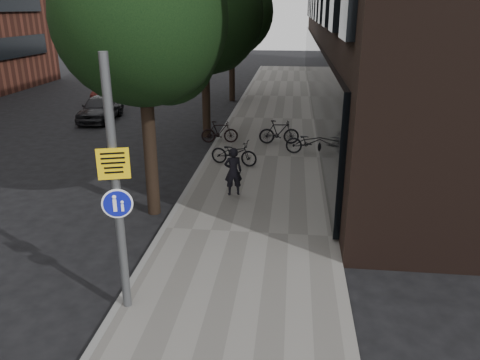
# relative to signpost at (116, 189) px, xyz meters

# --- Properties ---
(ground) EXTENTS (120.00, 120.00, 0.00)m
(ground) POSITION_rel_signpost_xyz_m (1.80, 0.06, -2.53)
(ground) COLOR black
(ground) RESTS_ON ground
(sidewalk) EXTENTS (4.50, 60.00, 0.12)m
(sidewalk) POSITION_rel_signpost_xyz_m (2.05, 10.06, -2.47)
(sidewalk) COLOR slate
(sidewalk) RESTS_ON ground
(curb_edge) EXTENTS (0.15, 60.00, 0.13)m
(curb_edge) POSITION_rel_signpost_xyz_m (-0.20, 10.06, -2.46)
(curb_edge) COLOR slate
(curb_edge) RESTS_ON ground
(street_tree_near) EXTENTS (4.40, 4.40, 7.50)m
(street_tree_near) POSITION_rel_signpost_xyz_m (-0.73, 4.71, 2.58)
(street_tree_near) COLOR black
(street_tree_near) RESTS_ON ground
(street_tree_mid) EXTENTS (5.00, 5.00, 7.80)m
(street_tree_mid) POSITION_rel_signpost_xyz_m (-0.73, 13.21, 2.59)
(street_tree_mid) COLOR black
(street_tree_mid) RESTS_ON ground
(street_tree_far) EXTENTS (5.00, 5.00, 7.80)m
(street_tree_far) POSITION_rel_signpost_xyz_m (-0.73, 22.21, 2.59)
(street_tree_far) COLOR black
(street_tree_far) RESTS_ON ground
(signpost) EXTENTS (0.54, 0.19, 4.77)m
(signpost) POSITION_rel_signpost_xyz_m (0.00, 0.00, 0.00)
(signpost) COLOR #595B5E
(signpost) RESTS_ON sidewalk
(pedestrian) EXTENTS (0.63, 0.50, 1.50)m
(pedestrian) POSITION_rel_signpost_xyz_m (1.32, 5.92, -1.66)
(pedestrian) COLOR black
(pedestrian) RESTS_ON sidewalk
(parked_bike_facade_near) EXTENTS (1.95, 0.85, 1.00)m
(parked_bike_facade_near) POSITION_rel_signpost_xyz_m (3.77, 10.45, -1.91)
(parked_bike_facade_near) COLOR black
(parked_bike_facade_near) RESTS_ON sidewalk
(parked_bike_facade_far) EXTENTS (1.72, 0.62, 1.01)m
(parked_bike_facade_far) POSITION_rel_signpost_xyz_m (2.52, 11.83, -1.90)
(parked_bike_facade_far) COLOR black
(parked_bike_facade_far) RESTS_ON sidewalk
(parked_bike_curb_near) EXTENTS (1.86, 1.01, 0.93)m
(parked_bike_curb_near) POSITION_rel_signpost_xyz_m (0.98, 8.81, -1.94)
(parked_bike_curb_near) COLOR black
(parked_bike_curb_near) RESTS_ON sidewalk
(parked_bike_curb_far) EXTENTS (1.61, 0.65, 0.94)m
(parked_bike_curb_far) POSITION_rel_signpost_xyz_m (0.00, 11.72, -1.94)
(parked_bike_curb_far) COLOR black
(parked_bike_curb_far) RESTS_ON sidewalk
(parked_car_near) EXTENTS (1.73, 3.93, 1.32)m
(parked_car_near) POSITION_rel_signpost_xyz_m (-6.89, 15.72, -1.87)
(parked_car_near) COLOR black
(parked_car_near) RESTS_ON ground
(parked_car_mid) EXTENTS (1.50, 3.86, 1.25)m
(parked_car_mid) POSITION_rel_signpost_xyz_m (-8.38, 21.03, -1.90)
(parked_car_mid) COLOR #4D1916
(parked_car_mid) RESTS_ON ground
(parked_car_far) EXTENTS (2.04, 4.12, 1.15)m
(parked_car_far) POSITION_rel_signpost_xyz_m (-7.34, 29.21, -1.95)
(parked_car_far) COLOR black
(parked_car_far) RESTS_ON ground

